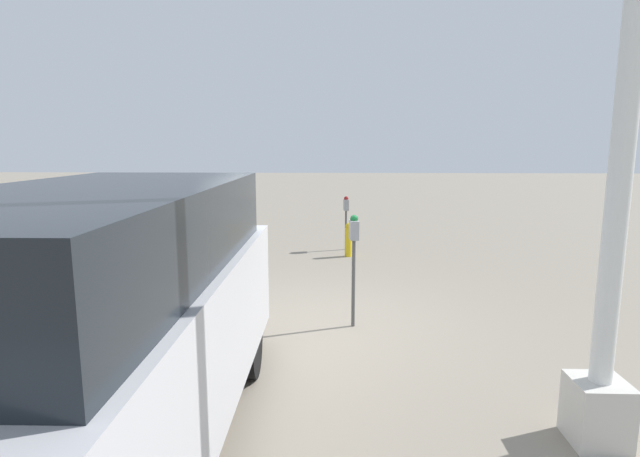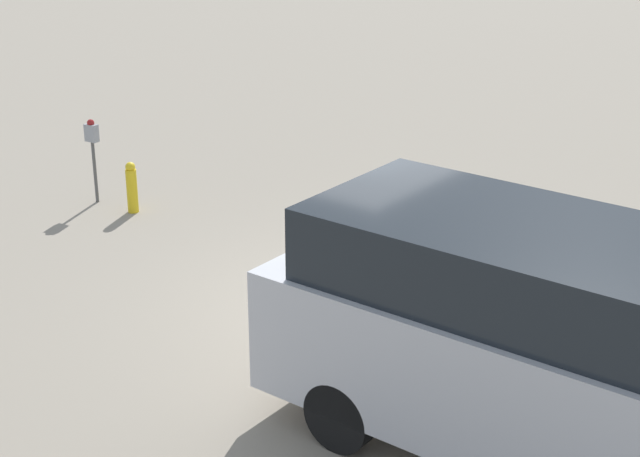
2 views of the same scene
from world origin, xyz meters
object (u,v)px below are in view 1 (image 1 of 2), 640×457
Objects in this scene: lamp_post at (620,174)px; car_distant at (141,201)px; fire_hydrant at (348,240)px; parking_meter_far at (346,210)px; parked_van at (96,322)px; parking_meter_near at (354,245)px.

lamp_post is 14.42m from car_distant.
fire_hydrant is at bearing -127.76° from car_distant.
lamp_post is (7.88, 1.98, 1.31)m from parking_meter_far.
parking_meter_near is at bearing 146.28° from parked_van.
car_distant reaches higher than parking_meter_far.
parked_van reaches higher than parking_meter_far.
parking_meter_far is at bearing 173.18° from parking_meter_near.
car_distant is at bearing -160.57° from parked_van.
lamp_post reaches higher than parked_van.
parking_meter_near is 2.03× the size of fire_hydrant.
car_distant reaches higher than fire_hydrant.
parking_meter_far is 1.68× the size of fire_hydrant.
parking_meter_far is 8.23m from lamp_post.
parking_meter_near is at bearing -0.30° from fire_hydrant.
fire_hydrant is at bearing -164.79° from lamp_post.
car_distant is (-11.59, -8.44, -1.50)m from lamp_post.
parked_van reaches higher than car_distant.
lamp_post is 1.49× the size of car_distant.
fire_hydrant is (0.76, 0.05, -0.57)m from parking_meter_far.
parking_meter_far is (-5.20, -0.02, -0.20)m from parking_meter_near.
car_distant is at bearing -124.49° from fire_hydrant.
parked_van is (3.13, -2.02, 0.02)m from parking_meter_near.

